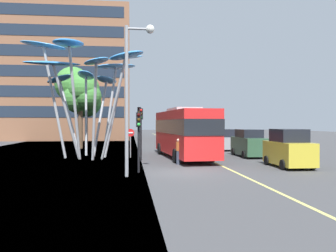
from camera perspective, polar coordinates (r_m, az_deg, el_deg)
The scene contains 16 objects.
ground at distance 19.68m, azimuth 0.35°, elevation -7.61°, with size 120.00×240.00×0.10m.
red_bus at distance 27.51m, azimuth 2.51°, elevation -0.77°, with size 3.53×11.50×3.88m.
leaf_sculpture at distance 28.87m, azimuth -12.54°, elevation 8.66°, with size 9.72×10.21×9.17m.
traffic_light_kerb_near at distance 19.44m, azimuth -4.74°, elevation -0.47°, with size 0.28×0.42×3.30m.
traffic_light_kerb_far at distance 25.40m, azimuth -4.36°, elevation 0.49°, with size 0.28×0.42×3.77m.
traffic_light_island_mid at distance 28.32m, azimuth -4.65°, elevation 0.79°, with size 0.28×0.42×3.98m.
car_parked_near at distance 23.10m, azimuth 18.81°, elevation -3.58°, with size 2.01×3.93×2.35m.
car_parked_mid at distance 29.38m, azimuth 12.85°, elevation -2.79°, with size 1.93×4.46×2.21m.
car_parked_far at distance 36.24m, azimuth 9.37°, elevation -2.28°, with size 2.07×4.21×2.09m.
car_side_street at distance 41.87m, azimuth 7.27°, elevation -1.87°, with size 2.01×3.96×2.16m.
street_lamp at distance 18.21m, azimuth -5.64°, elevation 7.35°, with size 1.50×0.44×7.72m.
tree_pavement_near at distance 39.38m, azimuth -14.15°, elevation 5.56°, with size 5.14×4.92×8.85m.
tree_pavement_far at distance 42.38m, azimuth -13.60°, elevation 5.11°, with size 4.31×5.26×8.59m.
pedestrian at distance 23.39m, azimuth 1.68°, elevation -4.09°, with size 0.34×0.34×1.70m.
no_entry_sign at distance 27.90m, azimuth -6.05°, elevation -1.99°, with size 0.60×0.12×2.26m.
backdrop_building at distance 62.46m, azimuth -18.41°, elevation 7.71°, with size 26.16×12.42×21.19m.
Camera 1 is at (-2.82, -19.36, 2.73)m, focal length 37.97 mm.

